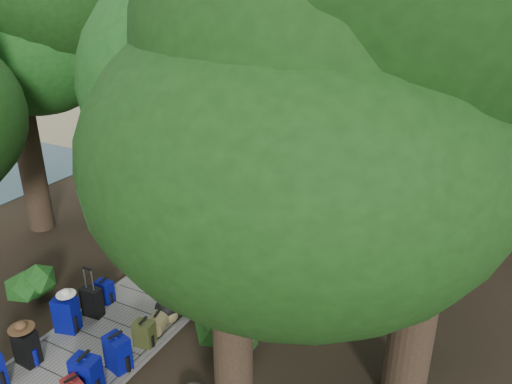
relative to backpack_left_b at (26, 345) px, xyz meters
The scene contains 44 objects.
ground 4.09m from the backpack_left_b, 80.23° to the left, with size 120.00×120.00×0.00m, color #2E2117.
sand_beach 20.02m from the backpack_left_b, 88.03° to the left, with size 40.00×22.00×0.02m, color tan.
water_bay 42.68m from the backpack_left_b, 137.19° to the left, with size 50.00×60.00×0.02m, color #284852.
distant_hill 65.19m from the backpack_left_b, 127.09° to the left, with size 32.00×16.00×12.00m, color black.
boardwalk 5.07m from the backpack_left_b, 82.16° to the left, with size 2.00×12.00×0.12m, color gray.
backpack_left_b is the anchor object (origin of this frame).
backpack_left_c 0.93m from the backpack_left_b, 93.52° to the left, with size 0.41×0.29×0.76m, color navy, non-canonical shape.
backpack_left_d 1.93m from the backpack_left_b, 92.61° to the left, with size 0.33×0.24×0.51m, color navy, non-canonical shape.
backpack_right_b 1.42m from the backpack_left_b, ahead, with size 0.43×0.30×0.77m, color navy, non-canonical shape.
backpack_right_c 1.58m from the backpack_left_b, 22.38° to the left, with size 0.41×0.29×0.70m, color navy, non-canonical shape.
backpack_right_d 1.94m from the backpack_left_b, 40.71° to the left, with size 0.35×0.25×0.54m, color #333A18, non-canonical shape.
duffel_right_khaki 2.24m from the backpack_left_b, 50.69° to the left, with size 0.36×0.53×0.36m, color brown, non-canonical shape.
duffel_right_black 2.82m from the backpack_left_b, 59.33° to the left, with size 0.50×0.79×0.50m, color black, non-canonical shape.
suitcase_on_boardwalk 1.48m from the backpack_left_b, 88.79° to the left, with size 0.39×0.21×0.60m, color black, non-canonical shape.
lone_suitcase_on_sand 12.12m from the backpack_left_b, 84.92° to the left, with size 0.46×0.26×0.72m, color black, non-canonical shape.
hat_brown 0.43m from the backpack_left_b, 67.61° to the right, with size 0.43×0.43×0.13m, color #51351E, non-canonical shape.
hat_white 1.08m from the backpack_left_b, 91.95° to the left, with size 0.36×0.36×0.12m, color silver, non-canonical shape.
kayak 13.61m from the backpack_left_b, 99.37° to the left, with size 0.63×2.90×0.29m, color #AA1D0E.
sun_lounger 14.11m from the backpack_left_b, 76.52° to the left, with size 0.64×1.97×0.64m, color silver, non-canonical shape.
tree_right_a 5.05m from the backpack_left_b, ahead, with size 4.45×4.45×7.42m, color black, non-canonical shape.
tree_right_b 7.65m from the backpack_left_b, 22.27° to the left, with size 5.48×5.48×9.78m, color black, non-canonical shape.
tree_right_c 7.73m from the backpack_left_b, 50.22° to the left, with size 5.08×5.08×8.80m, color black, non-canonical shape.
tree_right_d 11.05m from the backpack_left_b, 54.23° to the left, with size 5.45×5.45×9.99m, color black, non-canonical shape.
tree_right_e 12.82m from the backpack_left_b, 65.78° to the left, with size 5.14×5.14×9.25m, color black, non-canonical shape.
tree_left_b 6.83m from the backpack_left_b, 137.11° to the left, with size 4.93×4.93×8.87m, color black, non-canonical shape.
tree_left_c 8.44m from the backpack_left_b, 116.44° to the left, with size 4.11×4.11×7.14m, color black, non-canonical shape.
tree_back_a 19.24m from the backpack_left_b, 93.32° to the left, with size 5.23×5.23×9.06m, color black, non-canonical shape.
tree_back_b 20.69m from the backpack_left_b, 81.89° to the left, with size 4.99×4.99×8.91m, color black, non-canonical shape.
tree_back_d 19.42m from the backpack_left_b, 104.68° to the left, with size 4.54×4.54×7.57m, color black, non-canonical shape.
palm_right_a 11.51m from the backpack_left_b, 68.93° to the left, with size 4.49×4.49×7.66m, color #174613, non-canonical shape.
palm_right_c 17.51m from the backpack_left_b, 78.58° to the left, with size 4.40×4.40×7.00m, color #174613, non-canonical shape.
palm_left_a 11.63m from the backpack_left_b, 110.48° to the left, with size 3.91×3.91×6.22m, color #174613, non-canonical shape.
rock_left_b 2.93m from the backpack_left_b, 136.40° to the left, with size 0.39×0.35×0.21m, color #4C473F, non-canonical shape.
rock_left_c 5.03m from the backpack_left_b, 101.15° to the left, with size 0.55×0.49×0.30m, color #4C473F, non-canonical shape.
rock_left_d 7.68m from the backpack_left_b, 103.82° to the left, with size 0.26×0.23×0.14m, color #4C473F, non-canonical shape.
rock_right_b 4.48m from the backpack_left_b, 43.51° to the left, with size 0.51×0.46×0.28m, color #4C473F, non-canonical shape.
rock_right_c 6.08m from the backpack_left_b, 65.43° to the left, with size 0.31×0.27×0.17m, color #4C473F, non-canonical shape.
rock_right_d 8.38m from the backpack_left_b, 66.56° to the left, with size 0.51×0.45×0.28m, color #4C473F, non-canonical shape.
shrub_left_a 1.98m from the backpack_left_b, 135.73° to the left, with size 1.01×1.01×0.91m, color #144415, non-canonical shape.
shrub_left_b 5.36m from the backpack_left_b, 102.15° to the left, with size 0.89×0.89×0.81m, color #144415, non-canonical shape.
shrub_left_c 8.53m from the backpack_left_b, 104.43° to the left, with size 1.30×1.30×1.17m, color #144415, non-canonical shape.
shrub_right_a 3.36m from the backpack_left_b, 34.83° to the left, with size 0.85×0.85×0.77m, color #144415, non-canonical shape.
shrub_right_b 7.05m from the backpack_left_b, 60.66° to the left, with size 1.31×1.31×1.18m, color #144415, non-canonical shape.
shrub_right_c 9.86m from the backpack_left_b, 73.34° to the left, with size 0.84×0.84×0.75m, color #144415, non-canonical shape.
Camera 1 is at (5.83, -8.12, 6.15)m, focal length 35.00 mm.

